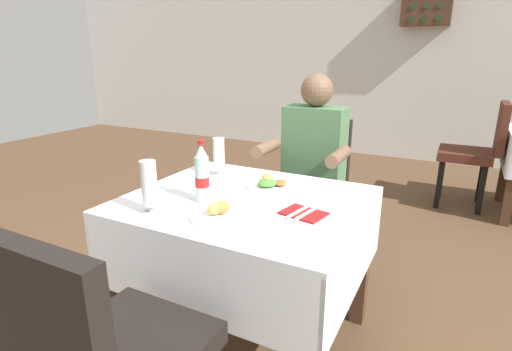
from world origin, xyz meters
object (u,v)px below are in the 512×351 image
(chair_far_diner_seat, at_px, (309,186))
(cola_bottle_primary, at_px, (202,175))
(plate_near_camera, at_px, (220,212))
(wall_bottle_rack, at_px, (427,7))
(main_dining_table, at_px, (246,234))
(beer_glass_left, at_px, (219,157))
(background_chair_left, at_px, (477,148))
(plate_far_diner, at_px, (270,184))
(beer_glass_middle, at_px, (149,187))
(napkin_cutlery_set, at_px, (303,213))
(seated_diner_far, at_px, (310,167))

(chair_far_diner_seat, height_order, cola_bottle_primary, cola_bottle_primary)
(plate_near_camera, bearing_deg, wall_bottle_rack, 86.43)
(plate_near_camera, bearing_deg, main_dining_table, 92.59)
(beer_glass_left, relative_size, background_chair_left, 0.21)
(cola_bottle_primary, bearing_deg, background_chair_left, 66.67)
(main_dining_table, relative_size, background_chair_left, 1.07)
(main_dining_table, bearing_deg, plate_far_diner, 80.58)
(beer_glass_left, bearing_deg, wall_bottle_rack, 81.32)
(main_dining_table, relative_size, beer_glass_left, 5.16)
(plate_far_diner, bearing_deg, beer_glass_middle, -119.67)
(main_dining_table, xyz_separation_m, beer_glass_left, (-0.30, 0.25, 0.28))
(main_dining_table, distance_m, chair_far_diner_seat, 0.84)
(plate_far_diner, xyz_separation_m, background_chair_left, (0.95, 2.32, -0.21))
(plate_near_camera, relative_size, beer_glass_middle, 1.08)
(main_dining_table, height_order, beer_glass_middle, beer_glass_middle)
(beer_glass_left, distance_m, cola_bottle_primary, 0.39)
(plate_near_camera, height_order, cola_bottle_primary, cola_bottle_primary)
(beer_glass_left, height_order, background_chair_left, background_chair_left)
(plate_near_camera, distance_m, napkin_cutlery_set, 0.34)
(plate_near_camera, height_order, background_chair_left, background_chair_left)
(plate_near_camera, height_order, napkin_cutlery_set, plate_near_camera)
(beer_glass_middle, xyz_separation_m, wall_bottle_rack, (0.54, 4.31, 1.03))
(seated_diner_far, distance_m, background_chair_left, 2.01)
(main_dining_table, height_order, background_chair_left, background_chair_left)
(chair_far_diner_seat, bearing_deg, seated_diner_far, -68.03)
(beer_glass_left, relative_size, wall_bottle_rack, 0.36)
(chair_far_diner_seat, height_order, beer_glass_middle, chair_far_diner_seat)
(cola_bottle_primary, xyz_separation_m, background_chair_left, (1.13, 2.62, -0.31))
(cola_bottle_primary, bearing_deg, plate_near_camera, -36.04)
(beer_glass_middle, bearing_deg, seated_diner_far, 73.82)
(wall_bottle_rack, bearing_deg, plate_far_diner, -93.65)
(plate_far_diner, xyz_separation_m, beer_glass_left, (-0.33, 0.05, 0.09))
(chair_far_diner_seat, relative_size, wall_bottle_rack, 1.73)
(seated_diner_far, relative_size, beer_glass_middle, 5.71)
(background_chair_left, bearing_deg, plate_near_camera, -109.47)
(napkin_cutlery_set, bearing_deg, plate_far_diner, 137.16)
(seated_diner_far, relative_size, wall_bottle_rack, 2.25)
(plate_near_camera, relative_size, napkin_cutlery_set, 1.21)
(plate_near_camera, height_order, beer_glass_middle, beer_glass_middle)
(wall_bottle_rack, bearing_deg, plate_near_camera, -93.57)
(plate_far_diner, bearing_deg, main_dining_table, -99.42)
(seated_diner_far, distance_m, beer_glass_middle, 1.11)
(chair_far_diner_seat, xyz_separation_m, cola_bottle_primary, (-0.15, -0.96, 0.31))
(beer_glass_middle, relative_size, cola_bottle_primary, 0.81)
(plate_far_diner, bearing_deg, background_chair_left, 67.74)
(chair_far_diner_seat, xyz_separation_m, seated_diner_far, (0.04, -0.11, 0.16))
(chair_far_diner_seat, distance_m, background_chair_left, 1.93)
(chair_far_diner_seat, height_order, beer_glass_left, chair_far_diner_seat)
(beer_glass_left, distance_m, wall_bottle_rack, 3.92)
(main_dining_table, relative_size, plate_far_diner, 4.38)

